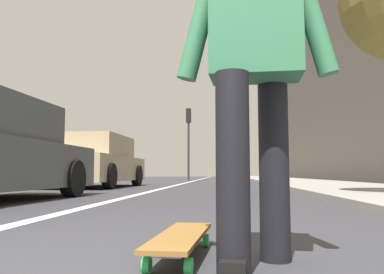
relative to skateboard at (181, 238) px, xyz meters
The scene contains 8 objects.
ground_plane 9.05m from the skateboard, ahead, with size 80.00×80.00×0.00m, color #38383D.
lane_stripe_white 19.10m from the skateboard, ahead, with size 52.00×0.16×0.01m, color silver.
sidewalk_curb 17.35m from the skateboard, 10.80° to the right, with size 52.00×3.20×0.10m, color #9E9B93.
building_facade 22.98m from the skateboard, 16.87° to the right, with size 40.00×1.20×13.48m, color #5F584E.
skateboard is the anchor object (origin of this frame).
skater_person 0.92m from the skateboard, 113.29° to the right, with size 0.45×0.72×1.64m.
parked_car_mid 9.93m from the skateboard, 20.83° to the left, with size 4.53×2.03×1.49m.
traffic_light 20.47m from the skateboard, ahead, with size 0.33×0.28×4.10m.
Camera 1 is at (-0.92, -0.32, 0.40)m, focal length 36.60 mm.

